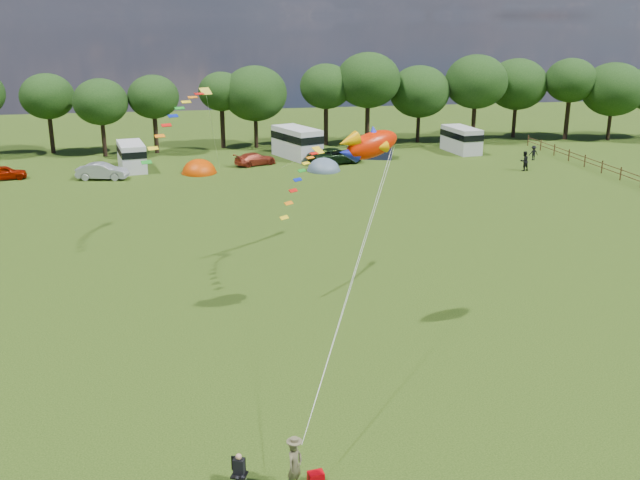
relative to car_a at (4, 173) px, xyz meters
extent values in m
plane|color=black|center=(22.11, -43.41, -0.64)|extent=(180.00, 180.00, 0.00)
cylinder|color=black|center=(2.08, 12.91, 1.31)|extent=(0.47, 0.47, 3.90)
ellipsoid|color=black|center=(2.08, 12.91, 5.35)|extent=(5.58, 5.58, 4.74)
cylinder|color=black|center=(7.75, 9.86, 1.14)|extent=(0.44, 0.44, 3.56)
ellipsoid|color=black|center=(7.75, 9.86, 5.00)|extent=(5.56, 5.56, 4.73)
cylinder|color=black|center=(13.02, 10.82, 1.33)|extent=(0.47, 0.47, 3.95)
ellipsoid|color=black|center=(13.02, 10.82, 5.31)|extent=(5.33, 5.33, 4.53)
cylinder|color=black|center=(20.19, 12.62, 1.53)|extent=(0.50, 0.50, 4.33)
ellipsoid|color=black|center=(20.19, 12.62, 5.55)|extent=(4.95, 4.95, 4.21)
cylinder|color=black|center=(23.81, 12.16, 1.02)|extent=(0.43, 0.43, 3.31)
ellipsoid|color=black|center=(23.81, 12.16, 5.31)|extent=(7.03, 7.03, 5.98)
cylinder|color=black|center=(31.77, 12.39, 1.54)|extent=(0.50, 0.50, 4.36)
ellipsoid|color=black|center=(31.77, 12.39, 5.91)|extent=(5.84, 5.84, 4.97)
cylinder|color=black|center=(36.36, 11.52, 1.63)|extent=(0.51, 0.51, 4.55)
ellipsoid|color=black|center=(36.36, 11.52, 6.59)|extent=(7.15, 7.15, 6.08)
cylinder|color=black|center=(42.60, 12.22, 0.96)|extent=(0.42, 0.42, 3.21)
ellipsoid|color=black|center=(42.60, 12.22, 5.16)|extent=(6.90, 6.90, 5.86)
cylinder|color=black|center=(49.09, 11.56, 1.45)|extent=(0.48, 0.48, 4.17)
ellipsoid|color=black|center=(49.09, 11.56, 6.22)|extent=(7.16, 7.16, 6.09)
cylinder|color=black|center=(55.08, 13.48, 1.19)|extent=(0.45, 0.45, 3.66)
ellipsoid|color=black|center=(55.08, 13.48, 5.67)|extent=(7.05, 7.05, 5.99)
cylinder|color=black|center=(60.52, 10.96, 1.68)|extent=(0.52, 0.52, 4.65)
ellipsoid|color=black|center=(60.52, 10.96, 6.24)|extent=(5.96, 5.96, 5.06)
cylinder|color=black|center=(65.26, 9.64, 0.95)|extent=(0.42, 0.42, 3.19)
ellipsoid|color=black|center=(65.26, 9.64, 5.25)|extent=(7.23, 7.23, 6.14)
cylinder|color=#472D19|center=(54.11, -10.41, -0.04)|extent=(0.12, 0.12, 1.20)
cylinder|color=#472D19|center=(54.11, -11.91, 0.31)|extent=(0.08, 3.00, 0.08)
cylinder|color=#472D19|center=(54.11, -11.91, -0.09)|extent=(0.08, 3.00, 0.08)
cylinder|color=#472D19|center=(54.11, -7.41, -0.04)|extent=(0.12, 0.12, 1.20)
cylinder|color=#472D19|center=(54.11, -8.91, 0.31)|extent=(0.08, 3.00, 0.08)
cylinder|color=#472D19|center=(54.11, -8.91, -0.09)|extent=(0.08, 3.00, 0.08)
cylinder|color=#472D19|center=(54.11, -4.41, -0.04)|extent=(0.12, 0.12, 1.20)
cylinder|color=#472D19|center=(54.11, -5.91, 0.31)|extent=(0.08, 3.00, 0.08)
cylinder|color=#472D19|center=(54.11, -5.91, -0.09)|extent=(0.08, 3.00, 0.08)
cylinder|color=#472D19|center=(54.11, -1.41, -0.04)|extent=(0.12, 0.12, 1.20)
cylinder|color=#472D19|center=(54.11, -2.91, 0.31)|extent=(0.08, 3.00, 0.08)
cylinder|color=#472D19|center=(54.11, -2.91, -0.09)|extent=(0.08, 3.00, 0.08)
cylinder|color=#472D19|center=(54.11, 1.59, -0.04)|extent=(0.12, 0.12, 1.20)
cylinder|color=#472D19|center=(54.11, 0.09, 0.31)|extent=(0.08, 3.00, 0.08)
cylinder|color=#472D19|center=(54.11, 0.09, -0.09)|extent=(0.08, 3.00, 0.08)
cylinder|color=#472D19|center=(54.11, 4.59, -0.04)|extent=(0.12, 0.12, 1.20)
cylinder|color=#472D19|center=(54.11, 3.09, 0.31)|extent=(0.08, 3.00, 0.08)
cylinder|color=#472D19|center=(54.11, 3.09, -0.09)|extent=(0.08, 3.00, 0.08)
cylinder|color=#472D19|center=(54.11, 7.59, -0.04)|extent=(0.12, 0.12, 1.20)
cylinder|color=#472D19|center=(54.11, 6.09, 0.31)|extent=(0.08, 3.00, 0.08)
cylinder|color=#472D19|center=(54.11, 6.09, -0.09)|extent=(0.08, 3.00, 0.08)
imported|color=#941300|center=(0.00, 0.00, 0.00)|extent=(4.07, 2.24, 1.28)
imported|color=#96999F|center=(8.61, -1.49, 0.10)|extent=(4.41, 2.33, 1.48)
imported|color=maroon|center=(22.73, 2.37, -0.03)|extent=(4.40, 3.18, 1.22)
imported|color=black|center=(30.66, 1.75, 0.13)|extent=(6.17, 4.12, 1.55)
cube|color=silver|center=(10.98, 2.29, 0.65)|extent=(3.05, 5.48, 2.59)
cube|color=black|center=(10.98, 2.29, 1.18)|extent=(3.12, 5.59, 0.61)
cylinder|color=black|center=(11.26, 0.68, -0.28)|extent=(0.76, 0.39, 0.73)
cylinder|color=black|center=(10.71, 3.90, -0.28)|extent=(0.76, 0.39, 0.73)
cube|color=silver|center=(27.37, 5.49, 0.91)|extent=(4.71, 6.73, 3.10)
cube|color=black|center=(27.37, 5.49, 1.54)|extent=(4.80, 6.86, 0.73)
cylinder|color=black|center=(28.08, 3.67, -0.21)|extent=(0.93, 0.62, 0.87)
cylinder|color=black|center=(26.66, 7.31, -0.21)|extent=(0.93, 0.62, 0.87)
cube|color=silver|center=(45.20, 5.32, 0.69)|extent=(2.91, 5.58, 2.67)
cube|color=black|center=(45.20, 5.32, 1.24)|extent=(2.97, 5.69, 0.63)
cylinder|color=black|center=(45.40, 3.66, -0.27)|extent=(0.78, 0.37, 0.75)
cylinder|color=black|center=(44.99, 6.99, -0.27)|extent=(0.78, 0.37, 0.75)
ellipsoid|color=#C83A00|center=(17.19, -0.36, -0.62)|extent=(3.13, 3.60, 2.57)
cylinder|color=#C83A00|center=(17.19, -0.36, -0.60)|extent=(3.28, 3.28, 0.08)
ellipsoid|color=slate|center=(28.85, -1.44, -0.62)|extent=(3.06, 3.52, 2.39)
cylinder|color=slate|center=(28.85, -1.44, -0.60)|extent=(3.21, 3.21, 0.08)
cube|color=#171B36|center=(35.56, 3.67, 0.24)|extent=(3.38, 3.04, 1.76)
imported|color=brown|center=(18.93, -48.10, 0.19)|extent=(0.71, 0.71, 1.67)
cylinder|color=#99999E|center=(17.06, -47.45, -0.44)|extent=(0.02, 0.02, 0.41)
cylinder|color=#99999E|center=(17.45, -47.45, -0.44)|extent=(0.02, 0.02, 0.41)
cube|color=black|center=(17.26, -47.64, -0.23)|extent=(0.60, 0.59, 0.04)
cube|color=black|center=(17.26, -47.43, 0.03)|extent=(0.44, 0.22, 0.49)
cube|color=black|center=(17.26, -47.61, 0.05)|extent=(0.40, 0.33, 0.52)
sphere|color=tan|center=(17.26, -47.62, 0.41)|extent=(0.20, 0.20, 0.20)
cube|color=#B20007|center=(19.63, -47.88, -0.47)|extent=(0.53, 0.38, 0.35)
ellipsoid|color=red|center=(24.19, -36.63, 8.00)|extent=(3.02, 1.96, 1.64)
ellipsoid|color=yellow|center=(24.19, -36.63, 7.87)|extent=(1.89, 1.21, 0.90)
cone|color=#FAA300|center=(23.03, -37.05, 8.25)|extent=(1.19, 1.02, 0.86)
cone|color=#1921C2|center=(23.03, -37.05, 7.74)|extent=(1.19, 1.02, 0.86)
cone|color=#1921C2|center=(24.27, -36.60, 8.52)|extent=(0.81, 0.89, 0.73)
sphere|color=white|center=(25.01, -36.01, 8.15)|extent=(0.27, 0.27, 0.27)
sphere|color=black|center=(25.06, -35.95, 8.15)|extent=(0.14, 0.14, 0.14)
cube|color=yellow|center=(17.53, -21.43, 8.95)|extent=(0.83, 0.78, 0.40)
cube|color=red|center=(17.12, -21.88, 8.85)|extent=(0.65, 0.46, 0.11)
cube|color=orange|center=(16.72, -22.33, 8.70)|extent=(0.65, 0.46, 0.12)
cube|color=yellow|center=(16.31, -22.78, 8.47)|extent=(0.65, 0.46, 0.14)
cube|color=#198C1E|center=(15.91, -23.23, 8.16)|extent=(0.64, 0.45, 0.15)
cube|color=#0C1EB2|center=(15.50, -23.68, 7.77)|extent=(0.64, 0.45, 0.16)
cube|color=red|center=(15.10, -24.13, 7.31)|extent=(0.64, 0.44, 0.17)
cube|color=orange|center=(14.69, -24.58, 6.76)|extent=(0.64, 0.44, 0.17)
cube|color=yellow|center=(14.29, -25.03, 6.13)|extent=(0.63, 0.43, 0.18)
cube|color=#198C1E|center=(13.88, -25.48, 5.42)|extent=(0.63, 0.42, 0.19)
cube|color=yellow|center=(23.31, -28.42, 6.32)|extent=(0.74, 0.72, 0.35)
cube|color=red|center=(23.00, -28.96, 6.25)|extent=(0.54, 0.47, 0.10)
cube|color=orange|center=(22.68, -29.50, 6.14)|extent=(0.54, 0.47, 0.11)
cube|color=yellow|center=(22.37, -30.04, 5.95)|extent=(0.53, 0.47, 0.12)
cube|color=#198C1E|center=(22.05, -30.58, 5.67)|extent=(0.53, 0.47, 0.13)
cube|color=#0C1EB2|center=(21.74, -31.12, 5.32)|extent=(0.53, 0.46, 0.13)
cube|color=red|center=(21.42, -31.66, 4.89)|extent=(0.53, 0.46, 0.14)
cube|color=orange|center=(21.11, -32.20, 4.38)|extent=(0.52, 0.46, 0.15)
cube|color=yellow|center=(20.79, -32.74, 3.79)|extent=(0.52, 0.45, 0.16)
imported|color=black|center=(47.49, -4.97, 0.29)|extent=(1.04, 0.81, 1.87)
imported|color=black|center=(50.78, -0.33, 0.11)|extent=(0.98, 0.48, 1.50)
camera|label=1|loc=(16.23, -66.69, 13.39)|focal=40.00mm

